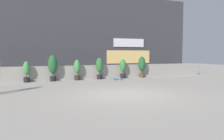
{
  "coord_description": "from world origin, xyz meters",
  "views": [
    {
      "loc": [
        -3.73,
        -8.28,
        1.67
      ],
      "look_at": [
        0.0,
        1.5,
        0.9
      ],
      "focal_mm": 35.55,
      "sensor_mm": 36.0,
      "label": 1
    }
  ],
  "objects": [
    {
      "name": "potted_plant_4",
      "position": [
        2.35,
        5.55,
        0.72
      ],
      "size": [
        0.42,
        0.42,
        1.3
      ],
      "color": "black",
      "rests_on": "ground"
    },
    {
      "name": "potted_plant_1",
      "position": [
        -2.31,
        5.55,
        0.94
      ],
      "size": [
        0.56,
        0.56,
        1.6
      ],
      "color": "black",
      "rests_on": "ground"
    },
    {
      "name": "potted_plant_3",
      "position": [
        0.67,
        5.55,
        0.81
      ],
      "size": [
        0.47,
        0.47,
        1.41
      ],
      "color": "black",
      "rests_on": "ground"
    },
    {
      "name": "potted_plant_0",
      "position": [
        -3.8,
        5.55,
        0.66
      ],
      "size": [
        0.38,
        0.38,
        1.23
      ],
      "color": "black",
      "rests_on": "ground"
    },
    {
      "name": "planter_wall",
      "position": [
        0.0,
        6.0,
        0.45
      ],
      "size": [
        18.0,
        0.4,
        0.9
      ],
      "primitive_type": "cube",
      "color": "gray",
      "rests_on": "ground"
    },
    {
      "name": "potted_plant_2",
      "position": [
        -0.81,
        5.55,
        0.72
      ],
      "size": [
        0.41,
        0.41,
        1.3
      ],
      "color": "#2D2823",
      "rests_on": "ground"
    },
    {
      "name": "potted_plant_5",
      "position": [
        3.8,
        5.55,
        0.86
      ],
      "size": [
        0.5,
        0.5,
        1.48
      ],
      "color": "brown",
      "rests_on": "ground"
    },
    {
      "name": "building_backdrop",
      "position": [
        0.01,
        10.0,
        3.25
      ],
      "size": [
        20.0,
        2.08,
        6.5
      ],
      "color": "#38383D",
      "rests_on": "ground"
    },
    {
      "name": "skateboard_near_camera",
      "position": [
        1.59,
        4.77,
        0.06
      ],
      "size": [
        0.65,
        0.75,
        0.08
      ],
      "color": "#266699",
      "rests_on": "ground"
    },
    {
      "name": "ground_plane",
      "position": [
        0.0,
        0.0,
        0.0
      ],
      "size": [
        48.0,
        48.0,
        0.0
      ],
      "primitive_type": "plane",
      "color": "#A8A093"
    }
  ]
}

